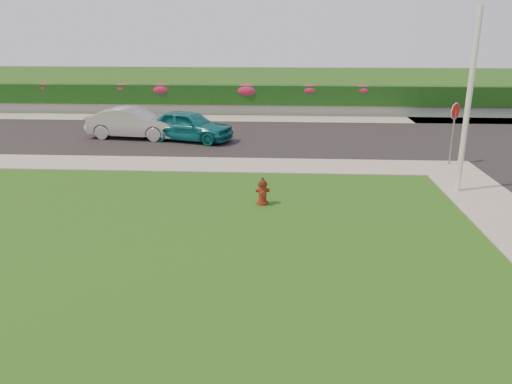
# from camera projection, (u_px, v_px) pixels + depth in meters

# --- Properties ---
(ground) EXTENTS (120.00, 120.00, 0.00)m
(ground) POSITION_uv_depth(u_px,v_px,m) (221.00, 287.00, 9.55)
(ground) COLOR black
(ground) RESTS_ON ground
(street_far) EXTENTS (26.00, 8.00, 0.04)m
(street_far) POSITION_uv_depth(u_px,v_px,m) (152.00, 136.00, 23.12)
(street_far) COLOR black
(street_far) RESTS_ON ground
(sidewalk_far) EXTENTS (24.00, 2.00, 0.04)m
(sidewalk_far) POSITION_uv_depth(u_px,v_px,m) (90.00, 163.00, 18.42)
(sidewalk_far) COLOR gray
(sidewalk_far) RESTS_ON ground
(curb_corner) EXTENTS (2.00, 2.00, 0.04)m
(curb_corner) POSITION_uv_depth(u_px,v_px,m) (449.00, 168.00, 17.69)
(curb_corner) COLOR gray
(curb_corner) RESTS_ON ground
(sidewalk_beyond) EXTENTS (34.00, 2.00, 0.04)m
(sidewalk_beyond) POSITION_uv_depth(u_px,v_px,m) (246.00, 119.00, 27.64)
(sidewalk_beyond) COLOR gray
(sidewalk_beyond) RESTS_ON ground
(retaining_wall) EXTENTS (34.00, 0.40, 0.60)m
(retaining_wall) POSITION_uv_depth(u_px,v_px,m) (248.00, 110.00, 28.98)
(retaining_wall) COLOR gray
(retaining_wall) RESTS_ON ground
(hedge) EXTENTS (32.00, 0.90, 1.10)m
(hedge) POSITION_uv_depth(u_px,v_px,m) (248.00, 95.00, 28.81)
(hedge) COLOR black
(hedge) RESTS_ON retaining_wall
(fire_hydrant) EXTENTS (0.40, 0.38, 0.78)m
(fire_hydrant) POSITION_uv_depth(u_px,v_px,m) (263.00, 192.00, 13.98)
(fire_hydrant) COLOR #50120C
(fire_hydrant) RESTS_ON ground
(sedan_teal) EXTENTS (4.21, 2.65, 1.34)m
(sedan_teal) POSITION_uv_depth(u_px,v_px,m) (189.00, 126.00, 21.85)
(sedan_teal) COLOR #0D6167
(sedan_teal) RESTS_ON street_far
(sedan_silver) EXTENTS (4.30, 1.96, 1.37)m
(sedan_silver) POSITION_uv_depth(u_px,v_px,m) (134.00, 123.00, 22.41)
(sedan_silver) COLOR #9C9EA3
(sedan_silver) RESTS_ON street_far
(utility_pole) EXTENTS (0.16, 0.16, 5.33)m
(utility_pole) POSITION_uv_depth(u_px,v_px,m) (468.00, 104.00, 14.36)
(utility_pole) COLOR silver
(utility_pole) RESTS_ON ground
(stop_sign) EXTENTS (0.45, 0.44, 2.27)m
(stop_sign) POSITION_uv_depth(u_px,v_px,m) (454.00, 120.00, 17.71)
(stop_sign) COLOR slate
(stop_sign) RESTS_ON ground
(flower_clump_a) EXTENTS (1.12, 0.72, 0.56)m
(flower_clump_a) POSITION_uv_depth(u_px,v_px,m) (45.00, 88.00, 29.29)
(flower_clump_a) COLOR #B31E4E
(flower_clump_a) RESTS_ON hedge
(flower_clump_b) EXTENTS (1.14, 0.73, 0.57)m
(flower_clump_b) POSITION_uv_depth(u_px,v_px,m) (122.00, 88.00, 29.03)
(flower_clump_b) COLOR #B31E4E
(flower_clump_b) RESTS_ON hedge
(flower_clump_c) EXTENTS (1.39, 0.89, 0.69)m
(flower_clump_c) POSITION_uv_depth(u_px,v_px,m) (162.00, 89.00, 28.91)
(flower_clump_c) COLOR #B31E4E
(flower_clump_c) RESTS_ON hedge
(flower_clump_d) EXTENTS (1.51, 0.97, 0.75)m
(flower_clump_d) POSITION_uv_depth(u_px,v_px,m) (247.00, 90.00, 28.64)
(flower_clump_d) COLOR #B31E4E
(flower_clump_d) RESTS_ON hedge
(flower_clump_e) EXTENTS (1.25, 0.80, 0.63)m
(flower_clump_e) POSITION_uv_depth(u_px,v_px,m) (309.00, 90.00, 28.42)
(flower_clump_e) COLOR #B31E4E
(flower_clump_e) RESTS_ON hedge
(flower_clump_f) EXTENTS (1.21, 0.78, 0.60)m
(flower_clump_f) POSITION_uv_depth(u_px,v_px,m) (363.00, 90.00, 28.25)
(flower_clump_f) COLOR #B31E4E
(flower_clump_f) RESTS_ON hedge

